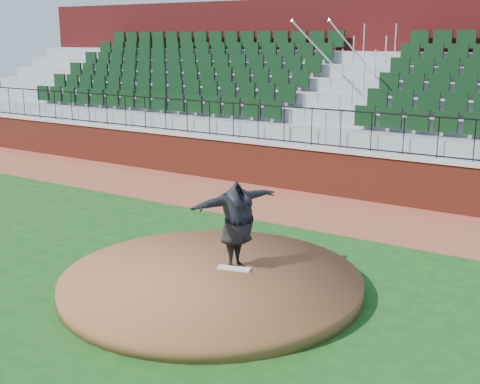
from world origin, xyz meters
TOP-DOWN VIEW (x-y plane):
  - ground at (0.00, 0.00)m, footprint 90.00×90.00m
  - warning_track at (0.00, 5.40)m, footprint 34.00×3.20m
  - field_wall at (0.00, 7.00)m, footprint 34.00×0.35m
  - wall_cap at (0.00, 7.00)m, footprint 34.00×0.45m
  - wall_railing at (0.00, 7.00)m, footprint 34.00×0.05m
  - seating_stands at (0.00, 9.72)m, footprint 34.00×5.10m
  - concourse_wall at (0.00, 12.52)m, footprint 34.00×0.50m
  - pitchers_mound at (0.48, -0.12)m, footprint 5.09×5.09m
  - pitching_rubber at (0.65, 0.31)m, footprint 0.60×0.30m
  - pitcher at (0.62, 0.46)m, footprint 0.99×1.96m

SIDE VIEW (x-z plane):
  - ground at x=0.00m, z-range 0.00..0.00m
  - warning_track at x=0.00m, z-range 0.00..0.01m
  - pitchers_mound at x=0.48m, z-range 0.00..0.25m
  - pitching_rubber at x=0.65m, z-range 0.25..0.29m
  - field_wall at x=0.00m, z-range 0.00..1.20m
  - pitcher at x=0.62m, z-range 0.25..1.79m
  - wall_cap at x=0.00m, z-range 1.20..1.30m
  - wall_railing at x=0.00m, z-range 1.30..2.30m
  - seating_stands at x=0.00m, z-range 0.00..4.60m
  - concourse_wall at x=0.00m, z-range 0.00..5.50m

